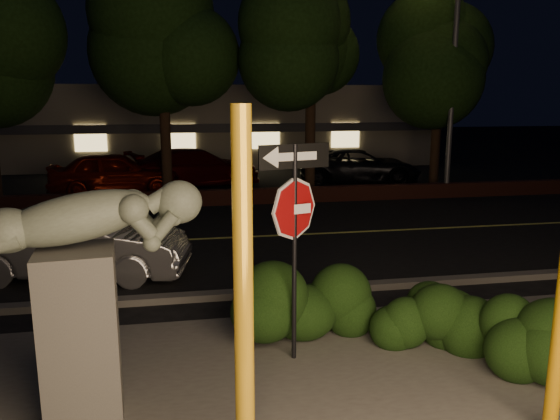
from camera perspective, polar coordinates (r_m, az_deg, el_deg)
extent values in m
plane|color=black|center=(16.49, -3.09, -0.24)|extent=(90.00, 90.00, 0.00)
cube|color=#4C4944|center=(6.38, 10.55, -20.54)|extent=(14.00, 6.00, 0.02)
cube|color=black|center=(13.60, -1.47, -2.77)|extent=(80.00, 8.00, 0.01)
cube|color=#CECF52|center=(13.59, -1.47, -2.72)|extent=(80.00, 0.12, 0.00)
cube|color=#4C4944|center=(9.73, 2.32, -8.37)|extent=(80.00, 0.25, 0.12)
cube|color=#431D15|center=(17.71, -3.64, 1.41)|extent=(40.00, 0.35, 0.50)
cube|color=black|center=(23.35, -5.30, 3.25)|extent=(40.00, 12.00, 0.01)
cube|color=gray|center=(31.11, -6.72, 8.99)|extent=(22.00, 10.00, 4.00)
cube|color=#333338|center=(26.03, -5.97, 8.51)|extent=(22.00, 0.20, 0.40)
cube|color=#FFD87F|center=(26.33, -19.19, 7.10)|extent=(1.40, 0.08, 1.20)
cube|color=#FFD87F|center=(26.03, -10.39, 7.50)|extent=(1.40, 0.08, 1.20)
cube|color=#FFD87F|center=(26.34, -1.57, 7.73)|extent=(1.40, 0.08, 1.20)
cube|color=#FFD87F|center=(27.24, 6.85, 7.78)|extent=(1.40, 0.08, 1.20)
cylinder|color=black|center=(19.26, -11.87, 7.63)|extent=(0.36, 0.36, 4.25)
ellipsoid|color=black|center=(19.41, -12.38, 19.32)|extent=(5.20, 5.20, 4.68)
cylinder|color=black|center=(19.40, 3.17, 7.51)|extent=(0.36, 0.36, 4.00)
ellipsoid|color=black|center=(19.49, 3.30, 18.37)|extent=(4.80, 4.80, 4.32)
cylinder|color=black|center=(21.59, 15.98, 7.37)|extent=(0.36, 0.36, 3.90)
ellipsoid|color=black|center=(21.64, 16.51, 16.62)|extent=(4.40, 4.40, 3.96)
cylinder|color=gold|center=(4.61, -3.82, -10.21)|extent=(0.17, 0.17, 3.34)
cylinder|color=black|center=(6.95, 1.51, -4.81)|extent=(0.06, 0.06, 2.84)
cube|color=white|center=(6.80, 1.54, 0.10)|extent=(0.42, 0.14, 0.12)
cube|color=black|center=(6.70, 1.57, 5.62)|extent=(0.93, 0.28, 0.30)
cube|color=white|center=(6.70, 1.57, 5.62)|extent=(0.59, 0.18, 0.12)
cube|color=#4C4944|center=(6.08, -20.06, -12.63)|extent=(0.81, 0.81, 1.91)
sphere|color=slate|center=(5.67, -10.50, 0.83)|extent=(0.45, 0.45, 0.45)
ellipsoid|color=black|center=(7.84, 2.49, -9.38)|extent=(2.42, 1.70, 1.15)
ellipsoid|color=black|center=(7.88, 14.61, -9.70)|extent=(1.97, 1.57, 1.14)
ellipsoid|color=black|center=(7.62, 25.36, -11.35)|extent=(1.86, 1.54, 1.11)
cylinder|color=#535358|center=(19.61, 17.71, 14.25)|extent=(0.18, 0.18, 8.93)
imported|color=#A9A9AD|center=(11.06, -20.44, -3.27)|extent=(4.33, 2.17, 1.36)
imported|color=#750F03|center=(20.37, -16.88, 3.73)|extent=(4.60, 2.08, 1.53)
imported|color=#420607|center=(21.45, -8.79, 4.41)|extent=(5.52, 3.61, 1.49)
imported|color=black|center=(22.37, 8.30, 4.55)|extent=(5.22, 3.14, 1.36)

